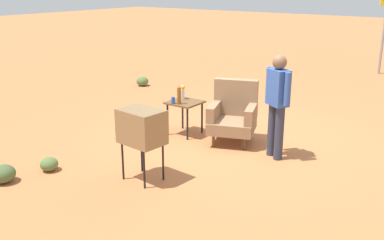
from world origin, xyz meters
TOP-DOWN VIEW (x-y plane):
  - ground_plane at (0.00, 0.00)m, footprint 60.00×60.00m
  - armchair at (-0.02, -0.06)m, footprint 0.99×1.00m
  - side_table at (-0.92, -0.26)m, footprint 0.56×0.56m
  - tv_on_stand at (-0.21, -2.18)m, footprint 0.64×0.49m
  - person_standing at (0.91, -0.31)m, footprint 0.50×0.37m
  - road_sign at (0.48, 7.65)m, footprint 0.33×0.33m
  - bottle_tall_amber at (-0.91, -0.44)m, footprint 0.07×0.07m
  - soda_can_blue at (-1.01, -0.49)m, footprint 0.07×0.07m
  - flower_vase at (-1.08, -0.13)m, footprint 0.14×0.10m
  - shrub_near at (-1.55, -2.78)m, footprint 0.27×0.27m
  - shrub_mid at (-1.73, -3.40)m, footprint 0.33×0.33m
  - shrub_far at (-4.20, 2.19)m, footprint 0.32×0.32m

SIDE VIEW (x-z plane):
  - ground_plane at x=0.00m, z-range 0.00..0.00m
  - shrub_near at x=-1.55m, z-range 0.00..0.21m
  - shrub_far at x=-4.20m, z-range 0.00..0.25m
  - shrub_mid at x=-1.73m, z-range 0.00..0.26m
  - armchair at x=-0.02m, z-range -0.03..1.03m
  - side_table at x=-0.92m, z-range 0.22..0.83m
  - soda_can_blue at x=-1.01m, z-range 0.61..0.74m
  - flower_vase at x=-1.08m, z-range 0.63..0.89m
  - bottle_tall_amber at x=-0.91m, z-range 0.61..0.91m
  - tv_on_stand at x=-0.21m, z-range 0.27..1.30m
  - person_standing at x=0.91m, z-range 0.12..1.76m
  - road_sign at x=0.48m, z-range 0.16..2.60m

